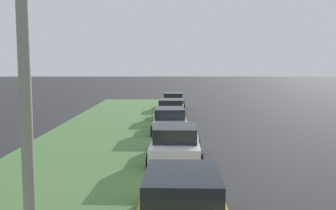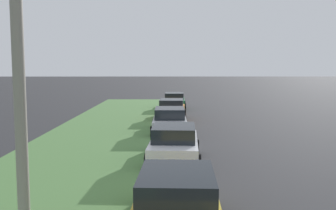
{
  "view_description": "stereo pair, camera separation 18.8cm",
  "coord_description": "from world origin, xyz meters",
  "px_view_note": "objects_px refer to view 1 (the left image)",
  "views": [
    {
      "loc": [
        -2.2,
        3.0,
        3.71
      ],
      "look_at": [
        19.05,
        2.76,
        1.58
      ],
      "focal_mm": 40.36,
      "sensor_mm": 36.0,
      "label": 1
    },
    {
      "loc": [
        -2.2,
        2.82,
        3.71
      ],
      "look_at": [
        19.05,
        2.76,
        1.58
      ],
      "focal_mm": 40.36,
      "sensor_mm": 36.0,
      "label": 2
    }
  ],
  "objects_px": {
    "parked_car_yellow": "(182,203)",
    "parked_car_green": "(173,101)",
    "streetlight": "(39,32)",
    "parked_car_silver": "(170,121)",
    "parked_car_white": "(176,144)",
    "parked_car_orange": "(171,110)"
  },
  "relations": [
    {
      "from": "parked_car_yellow",
      "to": "parked_car_silver",
      "type": "xyz_separation_m",
      "value": [
        12.77,
        0.07,
        0.0
      ]
    },
    {
      "from": "parked_car_yellow",
      "to": "parked_car_silver",
      "type": "height_order",
      "value": "same"
    },
    {
      "from": "parked_car_silver",
      "to": "streetlight",
      "type": "xyz_separation_m",
      "value": [
        -13.5,
        2.72,
        3.67
      ]
    },
    {
      "from": "parked_car_orange",
      "to": "streetlight",
      "type": "xyz_separation_m",
      "value": [
        -19.18,
        2.89,
        3.67
      ]
    },
    {
      "from": "parked_car_yellow",
      "to": "streetlight",
      "type": "bearing_deg",
      "value": 107.12
    },
    {
      "from": "parked_car_green",
      "to": "streetlight",
      "type": "bearing_deg",
      "value": 174.77
    },
    {
      "from": "parked_car_white",
      "to": "streetlight",
      "type": "bearing_deg",
      "value": 161.59
    },
    {
      "from": "parked_car_yellow",
      "to": "parked_car_orange",
      "type": "height_order",
      "value": "same"
    },
    {
      "from": "parked_car_white",
      "to": "parked_car_green",
      "type": "bearing_deg",
      "value": 2.07
    },
    {
      "from": "streetlight",
      "to": "parked_car_silver",
      "type": "bearing_deg",
      "value": -11.39
    },
    {
      "from": "parked_car_white",
      "to": "parked_car_orange",
      "type": "height_order",
      "value": "same"
    },
    {
      "from": "parked_car_yellow",
      "to": "parked_car_green",
      "type": "relative_size",
      "value": 1.0
    },
    {
      "from": "parked_car_white",
      "to": "parked_car_silver",
      "type": "xyz_separation_m",
      "value": [
        6.32,
        0.13,
        0.0
      ]
    },
    {
      "from": "parked_car_silver",
      "to": "parked_car_orange",
      "type": "relative_size",
      "value": 0.98
    },
    {
      "from": "parked_car_white",
      "to": "parked_car_green",
      "type": "distance_m",
      "value": 18.8
    },
    {
      "from": "streetlight",
      "to": "parked_car_orange",
      "type": "bearing_deg",
      "value": -8.58
    },
    {
      "from": "parked_car_yellow",
      "to": "parked_car_white",
      "type": "xyz_separation_m",
      "value": [
        6.45,
        -0.06,
        0.0
      ]
    },
    {
      "from": "parked_car_green",
      "to": "parked_car_yellow",
      "type": "bearing_deg",
      "value": -179.15
    },
    {
      "from": "parked_car_white",
      "to": "parked_car_orange",
      "type": "xyz_separation_m",
      "value": [
        12.0,
        -0.05,
        0.0
      ]
    },
    {
      "from": "parked_car_silver",
      "to": "parked_car_green",
      "type": "relative_size",
      "value": 0.99
    },
    {
      "from": "parked_car_green",
      "to": "streetlight",
      "type": "height_order",
      "value": "streetlight"
    },
    {
      "from": "parked_car_yellow",
      "to": "parked_car_white",
      "type": "distance_m",
      "value": 6.45
    }
  ]
}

